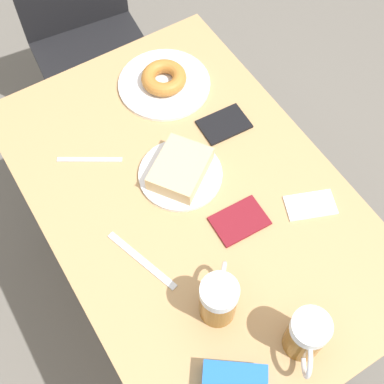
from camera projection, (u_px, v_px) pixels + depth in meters
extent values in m
plane|color=#666059|center=(192.00, 300.00, 1.96)|extent=(8.00, 8.00, 0.00)
cube|color=tan|center=(192.00, 199.00, 1.31)|extent=(0.70, 1.06, 0.03)
cylinder|color=black|center=(376.00, 344.00, 1.51)|extent=(0.04, 0.04, 0.74)
cylinder|color=black|center=(35.00, 189.00, 1.77)|extent=(0.04, 0.04, 0.74)
cylinder|color=black|center=(193.00, 112.00, 1.93)|extent=(0.04, 0.04, 0.74)
cube|color=black|center=(96.00, 59.00, 1.95)|extent=(0.44, 0.44, 0.02)
cylinder|color=black|center=(79.00, 148.00, 2.03)|extent=(0.03, 0.03, 0.44)
cylinder|color=black|center=(162.00, 116.00, 2.11)|extent=(0.03, 0.03, 0.44)
cylinder|color=black|center=(50.00, 85.00, 2.19)|extent=(0.03, 0.03, 0.44)
cylinder|color=black|center=(129.00, 57.00, 2.27)|extent=(0.03, 0.03, 0.44)
cylinder|color=silver|center=(180.00, 174.00, 1.32)|extent=(0.21, 0.21, 0.01)
cube|color=#D1B27F|center=(180.00, 169.00, 1.30)|extent=(0.19, 0.18, 0.04)
cylinder|color=silver|center=(164.00, 84.00, 1.47)|extent=(0.25, 0.25, 0.01)
torus|color=#B2702D|center=(164.00, 78.00, 1.45)|extent=(0.12, 0.12, 0.04)
cylinder|color=#8C5619|center=(305.00, 336.00, 1.07)|extent=(0.08, 0.08, 0.10)
cylinder|color=white|center=(311.00, 327.00, 1.02)|extent=(0.08, 0.08, 0.03)
torus|color=silver|center=(307.00, 357.00, 1.04)|extent=(0.06, 0.07, 0.08)
cylinder|color=#8C5619|center=(218.00, 303.00, 1.11)|extent=(0.08, 0.08, 0.10)
cylinder|color=white|center=(219.00, 292.00, 1.05)|extent=(0.08, 0.08, 0.03)
torus|color=silver|center=(222.00, 280.00, 1.12)|extent=(0.06, 0.07, 0.08)
cube|color=white|center=(310.00, 205.00, 1.28)|extent=(0.14, 0.11, 0.00)
cube|color=silver|center=(90.00, 160.00, 1.35)|extent=(0.15, 0.10, 0.00)
cube|color=silver|center=(142.00, 260.00, 1.21)|extent=(0.08, 0.20, 0.00)
cube|color=maroon|center=(240.00, 221.00, 1.26)|extent=(0.13, 0.09, 0.01)
cube|color=black|center=(224.00, 124.00, 1.40)|extent=(0.13, 0.09, 0.01)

